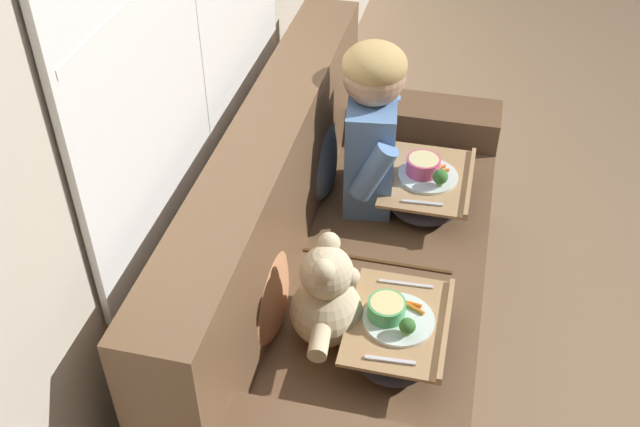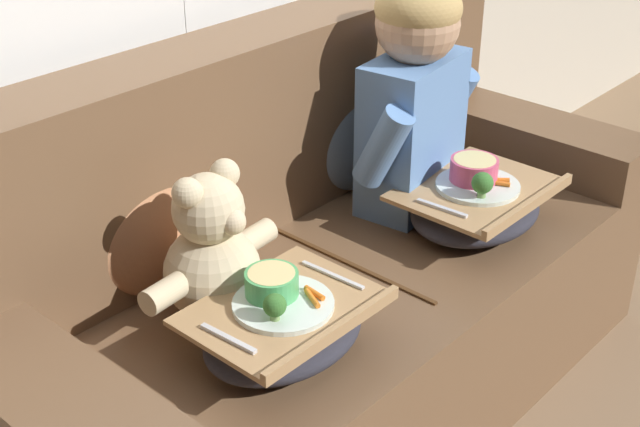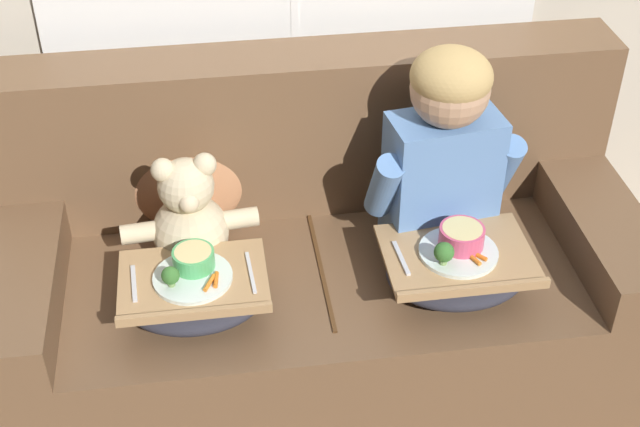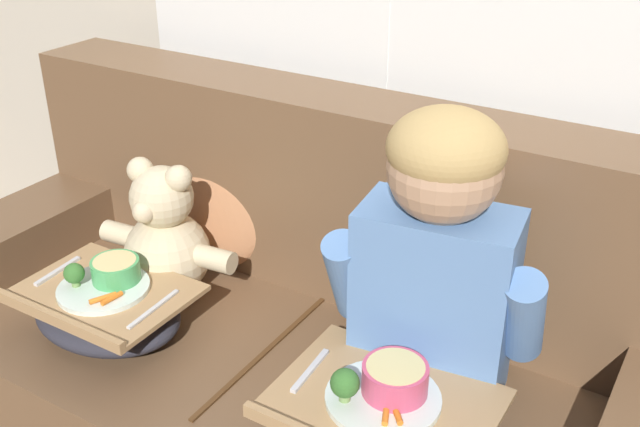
{
  "view_description": "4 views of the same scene",
  "coord_description": "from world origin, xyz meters",
  "px_view_note": "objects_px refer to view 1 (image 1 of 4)",
  "views": [
    {
      "loc": [
        -1.9,
        -0.3,
        2.27
      ],
      "look_at": [
        -0.14,
        0.11,
        0.78
      ],
      "focal_mm": 42.0,
      "sensor_mm": 36.0,
      "label": 1
    },
    {
      "loc": [
        -1.46,
        -1.27,
        1.67
      ],
      "look_at": [
        -0.09,
        -0.04,
        0.66
      ],
      "focal_mm": 50.0,
      "sensor_mm": 36.0,
      "label": 2
    },
    {
      "loc": [
        -0.29,
        -2.02,
        2.18
      ],
      "look_at": [
        -0.0,
        -0.04,
        0.67
      ],
      "focal_mm": 50.0,
      "sensor_mm": 36.0,
      "label": 3
    },
    {
      "loc": [
        0.84,
        -1.18,
        1.56
      ],
      "look_at": [
        0.04,
        0.13,
        0.77
      ],
      "focal_mm": 42.0,
      "sensor_mm": 36.0,
      "label": 4
    }
  ],
  "objects_px": {
    "lap_tray_child": "(427,188)",
    "lap_tray_teddy": "(397,332)",
    "teddy_bear": "(328,300)",
    "throw_pillow_behind_teddy": "(262,284)",
    "throw_pillow_behind_child": "(318,149)",
    "couch": "(342,281)",
    "child_figure": "(372,117)"
  },
  "relations": [
    {
      "from": "throw_pillow_behind_child",
      "to": "child_figure",
      "type": "distance_m",
      "value": 0.26
    },
    {
      "from": "throw_pillow_behind_child",
      "to": "teddy_bear",
      "type": "xyz_separation_m",
      "value": [
        -0.74,
        -0.2,
        -0.02
      ]
    },
    {
      "from": "lap_tray_child",
      "to": "lap_tray_teddy",
      "type": "distance_m",
      "value": 0.74
    },
    {
      "from": "couch",
      "to": "lap_tray_child",
      "type": "xyz_separation_m",
      "value": [
        0.37,
        -0.25,
        0.19
      ]
    },
    {
      "from": "throw_pillow_behind_teddy",
      "to": "lap_tray_child",
      "type": "relative_size",
      "value": 0.93
    },
    {
      "from": "teddy_bear",
      "to": "lap_tray_teddy",
      "type": "bearing_deg",
      "value": -90.16
    },
    {
      "from": "teddy_bear",
      "to": "lap_tray_child",
      "type": "distance_m",
      "value": 0.77
    },
    {
      "from": "child_figure",
      "to": "throw_pillow_behind_teddy",
      "type": "bearing_deg",
      "value": 164.75
    },
    {
      "from": "teddy_bear",
      "to": "lap_tray_child",
      "type": "xyz_separation_m",
      "value": [
        0.74,
        -0.22,
        -0.09
      ]
    },
    {
      "from": "throw_pillow_behind_child",
      "to": "lap_tray_child",
      "type": "bearing_deg",
      "value": -90.0
    },
    {
      "from": "couch",
      "to": "throw_pillow_behind_teddy",
      "type": "height_order",
      "value": "couch"
    },
    {
      "from": "lap_tray_child",
      "to": "lap_tray_teddy",
      "type": "xyz_separation_m",
      "value": [
        -0.74,
        0.0,
        -0.0
      ]
    },
    {
      "from": "couch",
      "to": "throw_pillow_behind_child",
      "type": "height_order",
      "value": "couch"
    },
    {
      "from": "throw_pillow_behind_child",
      "to": "child_figure",
      "type": "height_order",
      "value": "child_figure"
    },
    {
      "from": "couch",
      "to": "lap_tray_teddy",
      "type": "height_order",
      "value": "couch"
    },
    {
      "from": "throw_pillow_behind_teddy",
      "to": "lap_tray_teddy",
      "type": "height_order",
      "value": "throw_pillow_behind_teddy"
    },
    {
      "from": "child_figure",
      "to": "lap_tray_child",
      "type": "distance_m",
      "value": 0.36
    },
    {
      "from": "throw_pillow_behind_child",
      "to": "teddy_bear",
      "type": "relative_size",
      "value": 0.98
    },
    {
      "from": "lap_tray_child",
      "to": "throw_pillow_behind_teddy",
      "type": "bearing_deg",
      "value": 150.24
    },
    {
      "from": "throw_pillow_behind_teddy",
      "to": "teddy_bear",
      "type": "xyz_separation_m",
      "value": [
        0.0,
        -0.2,
        -0.02
      ]
    },
    {
      "from": "couch",
      "to": "lap_tray_teddy",
      "type": "distance_m",
      "value": 0.48
    },
    {
      "from": "teddy_bear",
      "to": "lap_tray_teddy",
      "type": "height_order",
      "value": "teddy_bear"
    },
    {
      "from": "lap_tray_child",
      "to": "lap_tray_teddy",
      "type": "bearing_deg",
      "value": 179.94
    },
    {
      "from": "child_figure",
      "to": "teddy_bear",
      "type": "xyz_separation_m",
      "value": [
        -0.74,
        -0.0,
        -0.19
      ]
    },
    {
      "from": "lap_tray_teddy",
      "to": "throw_pillow_behind_child",
      "type": "bearing_deg",
      "value": 29.71
    },
    {
      "from": "throw_pillow_behind_teddy",
      "to": "child_figure",
      "type": "xyz_separation_m",
      "value": [
        0.74,
        -0.2,
        0.17
      ]
    },
    {
      "from": "couch",
      "to": "throw_pillow_behind_child",
      "type": "xyz_separation_m",
      "value": [
        0.37,
        0.18,
        0.3
      ]
    },
    {
      "from": "throw_pillow_behind_teddy",
      "to": "lap_tray_teddy",
      "type": "bearing_deg",
      "value": -90.02
    },
    {
      "from": "throw_pillow_behind_teddy",
      "to": "teddy_bear",
      "type": "bearing_deg",
      "value": -89.87
    },
    {
      "from": "throw_pillow_behind_child",
      "to": "throw_pillow_behind_teddy",
      "type": "distance_m",
      "value": 0.74
    },
    {
      "from": "lap_tray_teddy",
      "to": "couch",
      "type": "bearing_deg",
      "value": 33.61
    },
    {
      "from": "throw_pillow_behind_teddy",
      "to": "lap_tray_child",
      "type": "xyz_separation_m",
      "value": [
        0.74,
        -0.42,
        -0.11
      ]
    }
  ]
}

